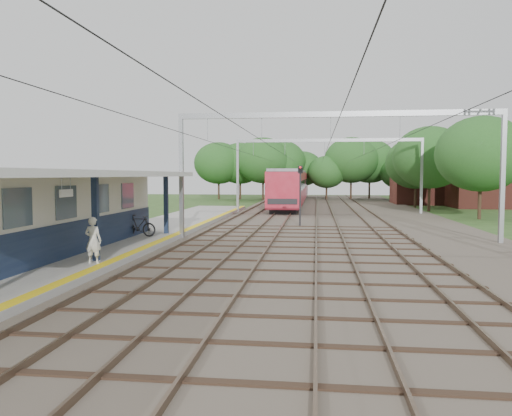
{
  "coord_description": "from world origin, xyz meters",
  "views": [
    {
      "loc": [
        2.48,
        -12.08,
        3.61
      ],
      "look_at": [
        -1.2,
        18.21,
        1.6
      ],
      "focal_mm": 35.0,
      "sensor_mm": 36.0,
      "label": 1
    }
  ],
  "objects_px": {
    "train": "(293,186)",
    "signal_post": "(300,189)",
    "bicycle": "(139,226)",
    "person": "(93,240)"
  },
  "relations": [
    {
      "from": "person",
      "to": "bicycle",
      "type": "bearing_deg",
      "value": -77.93
    },
    {
      "from": "person",
      "to": "train",
      "type": "bearing_deg",
      "value": -93.1
    },
    {
      "from": "person",
      "to": "train",
      "type": "height_order",
      "value": "train"
    },
    {
      "from": "person",
      "to": "bicycle",
      "type": "relative_size",
      "value": 0.9
    },
    {
      "from": "person",
      "to": "signal_post",
      "type": "distance_m",
      "value": 18.8
    },
    {
      "from": "bicycle",
      "to": "train",
      "type": "relative_size",
      "value": 0.05
    },
    {
      "from": "train",
      "to": "signal_post",
      "type": "height_order",
      "value": "signal_post"
    },
    {
      "from": "person",
      "to": "train",
      "type": "relative_size",
      "value": 0.04
    },
    {
      "from": "bicycle",
      "to": "signal_post",
      "type": "xyz_separation_m",
      "value": [
        8.26,
        9.26,
        1.74
      ]
    },
    {
      "from": "bicycle",
      "to": "train",
      "type": "distance_m",
      "value": 38.24
    }
  ]
}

